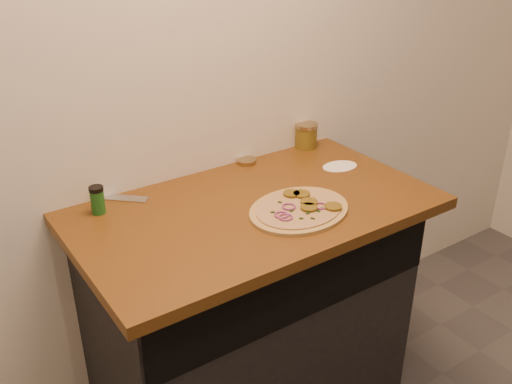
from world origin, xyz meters
TOP-DOWN VIEW (x-y plane):
  - cabinet at (0.00, 1.45)m, footprint 1.10×0.60m
  - countertop at (0.00, 1.42)m, footprint 1.20×0.70m
  - pizza at (0.09, 1.30)m, footprint 0.41×0.41m
  - chefs_knife at (-0.42, 1.77)m, footprint 0.26×0.24m
  - mason_jar_lid at (0.17, 1.72)m, footprint 0.09×0.09m
  - salsa_jar at (0.46, 1.72)m, footprint 0.09×0.09m
  - spice_shaker at (-0.45, 1.65)m, footprint 0.05×0.05m
  - flour_spill at (0.44, 1.49)m, footprint 0.16×0.16m

SIDE VIEW (x-z plane):
  - cabinet at x=0.00m, z-range 0.00..0.86m
  - countertop at x=0.00m, z-range 0.86..0.90m
  - flour_spill at x=0.44m, z-range 0.90..0.90m
  - chefs_knife at x=-0.42m, z-range 0.90..0.91m
  - mason_jar_lid at x=0.17m, z-range 0.90..0.92m
  - pizza at x=0.09m, z-range 0.90..0.92m
  - spice_shaker at x=-0.45m, z-range 0.90..0.99m
  - salsa_jar at x=0.46m, z-range 0.90..1.00m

